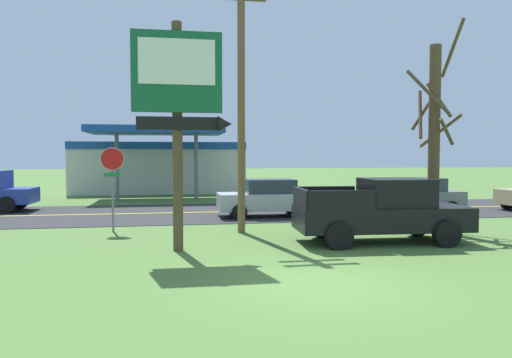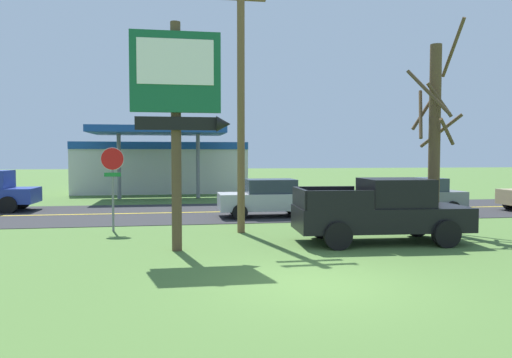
% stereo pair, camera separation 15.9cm
% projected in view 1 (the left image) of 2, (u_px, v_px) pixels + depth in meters
% --- Properties ---
extents(ground_plane, '(180.00, 180.00, 0.00)m').
position_uv_depth(ground_plane, '(321.00, 284.00, 10.03)').
color(ground_plane, '#4C7033').
extents(road_asphalt, '(140.00, 8.00, 0.02)m').
position_uv_depth(road_asphalt, '(238.00, 212.00, 22.83)').
color(road_asphalt, '#2B2B2D').
rests_on(road_asphalt, ground).
extents(road_centre_line, '(126.00, 0.20, 0.01)m').
position_uv_depth(road_centre_line, '(238.00, 211.00, 22.83)').
color(road_centre_line, gold).
rests_on(road_centre_line, road_asphalt).
extents(motel_sign, '(2.73, 0.54, 6.33)m').
position_uv_depth(motel_sign, '(180.00, 98.00, 13.21)').
color(motel_sign, brown).
rests_on(motel_sign, ground).
extents(stop_sign, '(0.80, 0.08, 2.95)m').
position_uv_depth(stop_sign, '(112.00, 174.00, 16.84)').
color(stop_sign, slate).
rests_on(stop_sign, ground).
extents(utility_pole, '(1.89, 0.26, 9.29)m').
position_uv_depth(utility_pole, '(241.00, 89.00, 16.50)').
color(utility_pole, brown).
rests_on(utility_pole, ground).
extents(bare_tree, '(2.17, 2.17, 7.33)m').
position_uv_depth(bare_tree, '(434.00, 133.00, 16.95)').
color(bare_tree, brown).
rests_on(bare_tree, ground).
extents(gas_station, '(12.00, 11.50, 4.40)m').
position_uv_depth(gas_station, '(160.00, 165.00, 35.34)').
color(gas_station, beige).
rests_on(gas_station, ground).
extents(pickup_black_parked_on_lawn, '(5.29, 2.44, 1.96)m').
position_uv_depth(pickup_black_parked_on_lawn, '(383.00, 211.00, 14.79)').
color(pickup_black_parked_on_lawn, black).
rests_on(pickup_black_parked_on_lawn, ground).
extents(car_grey_near_lane, '(4.20, 2.00, 1.64)m').
position_uv_depth(car_grey_near_lane, '(415.00, 196.00, 22.16)').
color(car_grey_near_lane, slate).
rests_on(car_grey_near_lane, ground).
extents(car_silver_mid_lane, '(4.20, 2.00, 1.64)m').
position_uv_depth(car_silver_mid_lane, '(267.00, 198.00, 20.99)').
color(car_silver_mid_lane, '#A8AAAF').
rests_on(car_silver_mid_lane, ground).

